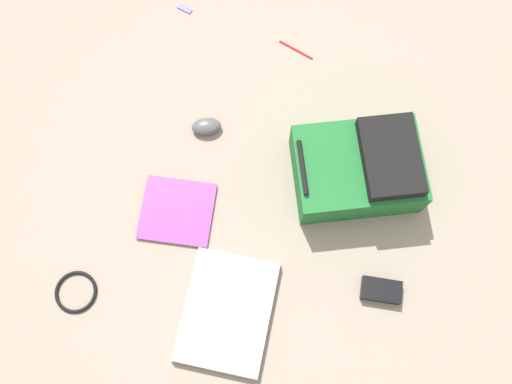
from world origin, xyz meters
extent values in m
plane|color=gray|center=(0.00, 0.00, 0.00)|extent=(3.88, 3.88, 0.00)
cube|color=#1E662D|center=(-0.19, 0.24, 0.07)|extent=(0.46, 0.49, 0.14)
cube|color=black|center=(-0.24, 0.32, 0.17)|extent=(0.31, 0.28, 0.05)
cylinder|color=black|center=(-0.10, 0.09, 0.15)|extent=(0.16, 0.10, 0.02)
cube|color=#929296|center=(0.38, 0.05, 0.01)|extent=(0.41, 0.34, 0.02)
cube|color=#B7B7BC|center=(0.38, 0.05, 0.03)|extent=(0.40, 0.33, 0.01)
cube|color=silver|center=(0.16, -0.24, 0.00)|extent=(0.27, 0.28, 0.01)
cube|color=purple|center=(0.16, -0.24, 0.01)|extent=(0.28, 0.29, 0.00)
ellipsoid|color=#4C4C51|center=(-0.15, -0.28, 0.02)|extent=(0.10, 0.12, 0.04)
torus|color=black|center=(0.53, -0.41, 0.01)|extent=(0.13, 0.13, 0.01)
cube|color=black|center=(0.13, 0.46, 0.02)|extent=(0.10, 0.14, 0.03)
cylinder|color=red|center=(-0.56, -0.12, 0.00)|extent=(0.03, 0.14, 0.01)
cube|color=#191999|center=(-0.55, -0.56, 0.00)|extent=(0.02, 0.06, 0.01)
camera|label=1|loc=(0.48, 0.19, 1.79)|focal=39.40mm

